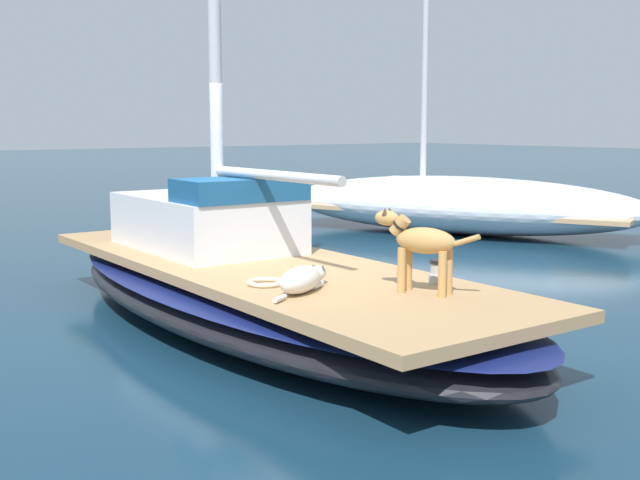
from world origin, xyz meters
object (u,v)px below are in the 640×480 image
at_px(dog_tan, 420,243).
at_px(dog_white, 302,279).
at_px(sailboat_main, 261,294).
at_px(coiled_rope, 266,282).
at_px(moored_boat_starboard_side, 458,203).
at_px(deck_winch, 438,272).

bearing_deg(dog_tan, dog_white, 140.07).
distance_m(sailboat_main, coiled_rope, 1.19).
xyz_separation_m(coiled_rope, moored_boat_starboard_side, (7.46, 4.69, -0.11)).
bearing_deg(moored_boat_starboard_side, deck_winch, -138.17).
bearing_deg(dog_white, dog_tan, -39.93).
bearing_deg(moored_boat_starboard_side, sailboat_main, -151.66).
bearing_deg(deck_winch, dog_tan, -154.49).
height_order(sailboat_main, moored_boat_starboard_side, moored_boat_starboard_side).
xyz_separation_m(sailboat_main, dog_tan, (0.26, -2.04, 0.75)).
relative_size(deck_winch, moored_boat_starboard_side, 0.03).
xyz_separation_m(dog_white, deck_winch, (1.17, -0.43, -0.01)).
relative_size(sailboat_main, deck_winch, 34.71).
bearing_deg(coiled_rope, moored_boat_starboard_side, 32.16).
xyz_separation_m(dog_tan, dog_white, (-0.75, 0.63, -0.32)).
bearing_deg(dog_white, sailboat_main, 70.71).
bearing_deg(dog_tan, sailboat_main, 97.32).
height_order(sailboat_main, coiled_rope, coiled_rope).
xyz_separation_m(sailboat_main, moored_boat_starboard_side, (6.87, 3.71, 0.24)).
relative_size(dog_white, coiled_rope, 2.68).
bearing_deg(moored_boat_starboard_side, dog_tan, -139.02).
height_order(coiled_rope, moored_boat_starboard_side, moored_boat_starboard_side).
xyz_separation_m(deck_winch, moored_boat_starboard_side, (6.19, 5.54, -0.19)).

